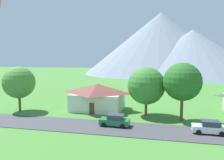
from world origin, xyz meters
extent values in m
cube|color=#424247|center=(0.00, 31.19, 0.04)|extent=(160.00, 6.47, 0.08)
cone|color=gray|center=(2.53, 143.43, 18.23)|extent=(91.02, 91.02, 36.46)
cone|color=gray|center=(19.27, 127.56, 12.07)|extent=(71.05, 71.05, 24.14)
cube|color=silver|center=(-6.20, 41.52, 1.58)|extent=(9.11, 7.06, 3.16)
pyramid|color=brown|center=(-6.20, 41.52, 4.03)|extent=(9.84, 7.62, 1.74)
cube|color=brown|center=(-6.20, 37.97, 1.00)|extent=(0.90, 0.06, 2.00)
cylinder|color=brown|center=(-19.66, 37.05, 1.56)|extent=(0.44, 0.44, 3.13)
sphere|color=#4C8938|center=(-19.66, 37.05, 5.29)|extent=(5.76, 5.76, 5.76)
cylinder|color=brown|center=(2.98, 39.14, 1.37)|extent=(0.44, 0.44, 2.74)
sphere|color=#3D7F33|center=(2.98, 39.14, 5.10)|extent=(6.27, 6.27, 6.27)
cylinder|color=brown|center=(8.58, 37.09, 1.96)|extent=(0.44, 0.44, 3.92)
sphere|color=#286623|center=(8.58, 37.09, 6.11)|extent=(5.83, 5.83, 5.83)
cube|color=white|center=(11.66, 31.73, 0.68)|extent=(4.22, 1.86, 0.80)
cube|color=#2D3847|center=(11.81, 31.73, 1.42)|extent=(2.22, 1.61, 0.68)
cylinder|color=black|center=(10.30, 30.83, 0.40)|extent=(0.64, 0.25, 0.64)
cylinder|color=black|center=(10.33, 32.67, 0.40)|extent=(0.64, 0.25, 0.64)
cylinder|color=black|center=(13.00, 30.79, 0.40)|extent=(0.64, 0.25, 0.64)
cylinder|color=black|center=(13.03, 32.63, 0.40)|extent=(0.64, 0.25, 0.64)
cube|color=#237042|center=(-0.84, 32.07, 0.68)|extent=(4.26, 1.93, 0.80)
cube|color=#2D3847|center=(-0.69, 32.06, 1.42)|extent=(2.25, 1.65, 0.68)
cylinder|color=black|center=(-2.22, 31.19, 0.40)|extent=(0.65, 0.26, 0.64)
cylinder|color=black|center=(-2.16, 33.03, 0.40)|extent=(0.65, 0.26, 0.64)
cylinder|color=black|center=(0.48, 31.10, 0.40)|extent=(0.65, 0.26, 0.64)
cylinder|color=black|center=(0.54, 32.94, 0.40)|extent=(0.65, 0.26, 0.64)
camera|label=1|loc=(6.07, 1.19, 9.83)|focal=36.57mm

